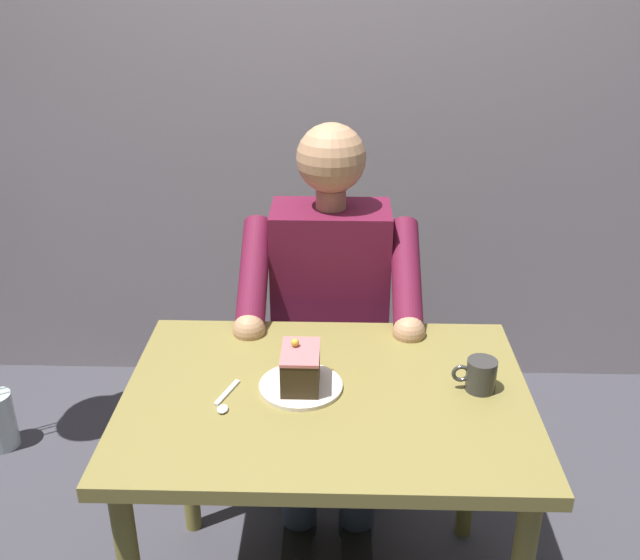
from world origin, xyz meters
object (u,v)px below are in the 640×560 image
dining_table (327,424)px  dessert_spoon (225,401)px  coffee_cup (480,374)px  cake_slice (301,367)px  chair (330,333)px  seated_person (330,319)px

dining_table → dessert_spoon: 0.26m
dining_table → coffee_cup: bearing=-176.6°
cake_slice → dessert_spoon: (0.17, 0.07, -0.05)m
dessert_spoon → cake_slice: bearing=-158.7°
dining_table → chair: size_ratio=1.08×
seated_person → dessert_spoon: seated_person is taller
chair → cake_slice: 0.72m
dining_table → cake_slice: bearing=-14.9°
chair → cake_slice: bearing=84.5°
cake_slice → dessert_spoon: bearing=21.3°
chair → cake_slice: size_ratio=6.75×
seated_person → dessert_spoon: 0.61m
cake_slice → coffee_cup: cake_slice is taller
seated_person → cake_slice: size_ratio=9.20×
dining_table → dessert_spoon: bearing=12.2°
dining_table → cake_slice: cake_slice is taller
dining_table → coffee_cup: size_ratio=9.07×
cake_slice → dessert_spoon: size_ratio=0.95×
dining_table → coffee_cup: 0.39m
coffee_cup → dessert_spoon: (0.61, 0.07, -0.04)m
chair → dessert_spoon: bearing=71.9°
seated_person → coffee_cup: bearing=127.3°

